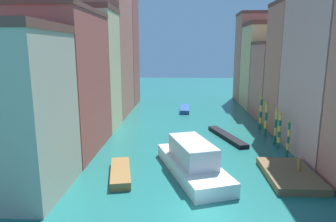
# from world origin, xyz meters

# --- Properties ---
(ground_plane) EXTENTS (154.00, 154.00, 0.00)m
(ground_plane) POSITION_xyz_m (0.00, 24.50, 0.00)
(ground_plane) COLOR #1E6B66
(building_left_0) EXTENTS (7.50, 8.24, 13.23)m
(building_left_0) POSITION_xyz_m (-14.39, 2.57, 6.63)
(building_left_0) COLOR #BCB299
(building_left_0) RESTS_ON ground
(building_left_1) EXTENTS (7.50, 12.18, 15.53)m
(building_left_1) POSITION_xyz_m (-14.39, 12.86, 7.77)
(building_left_1) COLOR #B25147
(building_left_1) RESTS_ON ground
(building_left_2) EXTENTS (7.50, 7.35, 17.01)m
(building_left_2) POSITION_xyz_m (-14.39, 22.63, 8.52)
(building_left_2) COLOR beige
(building_left_2) RESTS_ON ground
(building_left_3) EXTENTS (7.50, 12.08, 21.38)m
(building_left_3) POSITION_xyz_m (-14.39, 32.32, 10.70)
(building_left_3) COLOR #C6705B
(building_left_3) RESTS_ON ground
(building_left_4) EXTENTS (7.50, 8.43, 22.42)m
(building_left_4) POSITION_xyz_m (-14.39, 42.75, 11.22)
(building_left_4) COLOR #B25147
(building_left_4) RESTS_ON ground
(building_right_1) EXTENTS (7.50, 11.95, 20.88)m
(building_right_1) POSITION_xyz_m (14.39, 12.62, 10.45)
(building_right_1) COLOR tan
(building_right_1) RESTS_ON ground
(building_right_2) EXTENTS (7.50, 7.15, 17.53)m
(building_right_2) POSITION_xyz_m (14.39, 22.15, 8.77)
(building_right_2) COLOR #C6705B
(building_right_2) RESTS_ON ground
(building_right_3) EXTENTS (7.50, 9.12, 12.53)m
(building_right_3) POSITION_xyz_m (14.39, 30.53, 6.28)
(building_right_3) COLOR #C6705B
(building_right_3) RESTS_ON ground
(building_right_4) EXTENTS (7.50, 8.97, 16.32)m
(building_right_4) POSITION_xyz_m (14.39, 39.82, 8.18)
(building_right_4) COLOR #DBB77A
(building_right_4) RESTS_ON ground
(building_right_5) EXTENTS (7.50, 7.35, 19.01)m
(building_right_5) POSITION_xyz_m (14.39, 48.16, 9.52)
(building_right_5) COLOR #C6705B
(building_right_5) RESTS_ON ground
(waterfront_dock) EXTENTS (4.27, 7.07, 0.63)m
(waterfront_dock) POSITION_xyz_m (8.28, 6.11, 0.32)
(waterfront_dock) COLOR brown
(waterfront_dock) RESTS_ON ground
(person_on_dock) EXTENTS (0.36, 0.36, 1.39)m
(person_on_dock) POSITION_xyz_m (9.09, 6.30, 1.27)
(person_on_dock) COLOR olive
(person_on_dock) RESTS_ON waterfront_dock
(mooring_pole_0) EXTENTS (0.27, 0.27, 4.01)m
(mooring_pole_0) POSITION_xyz_m (9.88, 11.65, 2.05)
(mooring_pole_0) COLOR #197247
(mooring_pole_0) RESTS_ON ground
(mooring_pole_1) EXTENTS (0.36, 0.36, 4.33)m
(mooring_pole_1) POSITION_xyz_m (9.86, 14.50, 2.22)
(mooring_pole_1) COLOR #197247
(mooring_pole_1) RESTS_ON ground
(mooring_pole_2) EXTENTS (0.34, 0.34, 4.38)m
(mooring_pole_2) POSITION_xyz_m (9.92, 16.13, 2.24)
(mooring_pole_2) COLOR #197247
(mooring_pole_2) RESTS_ON ground
(mooring_pole_3) EXTENTS (0.37, 0.37, 4.62)m
(mooring_pole_3) POSITION_xyz_m (9.62, 19.35, 2.36)
(mooring_pole_3) COLOR #197247
(mooring_pole_3) RESTS_ON ground
(mooring_pole_4) EXTENTS (0.38, 0.38, 4.72)m
(mooring_pole_4) POSITION_xyz_m (9.86, 22.86, 2.42)
(mooring_pole_4) COLOR #197247
(mooring_pole_4) RESTS_ON ground
(vaporetto_white) EXTENTS (7.07, 11.78, 3.11)m
(vaporetto_white) POSITION_xyz_m (-0.43, 6.78, 1.21)
(vaporetto_white) COLOR white
(vaporetto_white) RESTS_ON ground
(gondola_black) EXTENTS (4.03, 9.10, 0.49)m
(gondola_black) POSITION_xyz_m (4.45, 18.22, 0.25)
(gondola_black) COLOR black
(gondola_black) RESTS_ON ground
(motorboat_0) EXTENTS (1.83, 7.10, 0.69)m
(motorboat_0) POSITION_xyz_m (-0.82, 35.81, 0.34)
(motorboat_0) COLOR #234C93
(motorboat_0) RESTS_ON ground
(motorboat_1) EXTENTS (2.90, 6.28, 0.70)m
(motorboat_1) POSITION_xyz_m (-6.94, 5.79, 0.35)
(motorboat_1) COLOR olive
(motorboat_1) RESTS_ON ground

